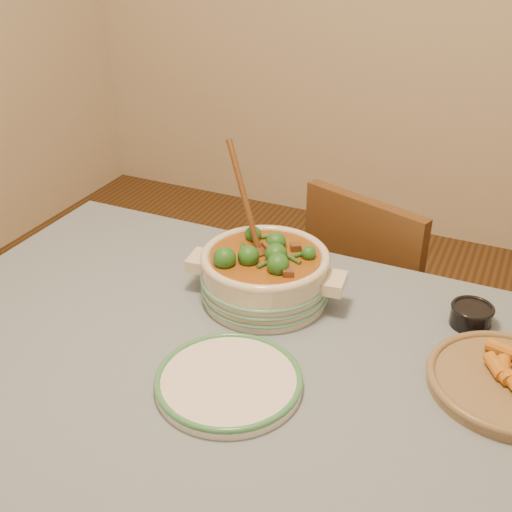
% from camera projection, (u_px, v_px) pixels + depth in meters
% --- Properties ---
extents(dining_table, '(1.68, 1.08, 0.76)m').
position_uv_depth(dining_table, '(259.00, 407.00, 1.36)').
color(dining_table, brown).
rests_on(dining_table, floor).
extents(stew_casserole, '(0.39, 0.33, 0.36)m').
position_uv_depth(stew_casserole, '(265.00, 271.00, 1.52)').
color(stew_casserole, beige).
rests_on(stew_casserole, dining_table).
extents(white_plate, '(0.37, 0.37, 0.03)m').
position_uv_depth(white_plate, '(229.00, 381.00, 1.27)').
color(white_plate, white).
rests_on(white_plate, dining_table).
extents(condiment_bowl, '(0.12, 0.12, 0.05)m').
position_uv_depth(condiment_bowl, '(472.00, 314.00, 1.45)').
color(condiment_bowl, black).
rests_on(condiment_bowl, dining_table).
extents(fried_plate, '(0.37, 0.37, 0.05)m').
position_uv_depth(fried_plate, '(508.00, 380.00, 1.26)').
color(fried_plate, '#886C4B').
rests_on(fried_plate, dining_table).
extents(chair_far, '(0.51, 0.51, 0.86)m').
position_uv_depth(chair_far, '(375.00, 296.00, 2.05)').
color(chair_far, brown).
rests_on(chair_far, floor).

